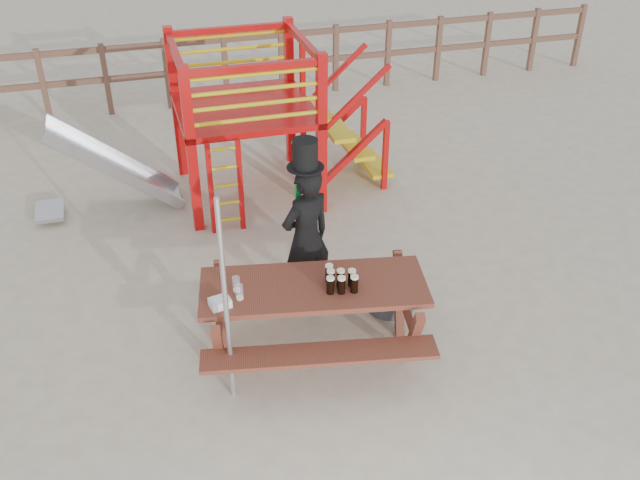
{
  "coord_description": "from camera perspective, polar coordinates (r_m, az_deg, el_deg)",
  "views": [
    {
      "loc": [
        -1.29,
        -4.98,
        4.64
      ],
      "look_at": [
        0.4,
        0.8,
        0.86
      ],
      "focal_mm": 40.0,
      "sensor_mm": 36.0,
      "label": 1
    }
  ],
  "objects": [
    {
      "name": "stout_pints",
      "position": [
        6.48,
        1.59,
        -3.21
      ],
      "size": [
        0.3,
        0.31,
        0.17
      ],
      "color": "black",
      "rests_on": "picnic_table"
    },
    {
      "name": "paper_bag",
      "position": [
        6.34,
        -8.0,
        -4.99
      ],
      "size": [
        0.2,
        0.17,
        0.08
      ],
      "primitive_type": "cube",
      "rotation": [
        0.0,
        0.0,
        0.2
      ],
      "color": "white",
      "rests_on": "picnic_table"
    },
    {
      "name": "metal_pole",
      "position": [
        6.02,
        -7.54,
        -5.19
      ],
      "size": [
        0.04,
        0.04,
        2.04
      ],
      "primitive_type": "cylinder",
      "color": "#B2B2B7",
      "rests_on": "ground"
    },
    {
      "name": "man_with_hat",
      "position": [
        7.21,
        -1.11,
        0.42
      ],
      "size": [
        0.69,
        0.58,
        1.9
      ],
      "rotation": [
        0.0,
        0.0,
        3.53
      ],
      "color": "black",
      "rests_on": "ground"
    },
    {
      "name": "picnic_table",
      "position": [
        6.74,
        -0.51,
        -5.67
      ],
      "size": [
        2.32,
        1.8,
        0.81
      ],
      "rotation": [
        0.0,
        0.0,
        -0.18
      ],
      "color": "brown",
      "rests_on": "ground"
    },
    {
      "name": "empty_glasses",
      "position": [
        6.44,
        -6.59,
        -3.89
      ],
      "size": [
        0.08,
        0.2,
        0.15
      ],
      "color": "silver",
      "rests_on": "picnic_table"
    },
    {
      "name": "playground_fort",
      "position": [
        9.39,
        -6.46,
        9.6
      ],
      "size": [
        4.71,
        1.84,
        2.1
      ],
      "color": "#B50C0C",
      "rests_on": "ground"
    },
    {
      "name": "back_fence",
      "position": [
        12.67,
        -9.91,
        13.74
      ],
      "size": [
        15.09,
        0.09,
        1.2
      ],
      "color": "brown",
      "rests_on": "ground"
    },
    {
      "name": "parasol_base",
      "position": [
        7.63,
        5.63,
        -4.95
      ],
      "size": [
        0.51,
        0.51,
        0.21
      ],
      "color": "#313136",
      "rests_on": "ground"
    },
    {
      "name": "ground",
      "position": [
        6.93,
        -1.33,
        -9.91
      ],
      "size": [
        60.0,
        60.0,
        0.0
      ],
      "primitive_type": "plane",
      "color": "beige",
      "rests_on": "ground"
    }
  ]
}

